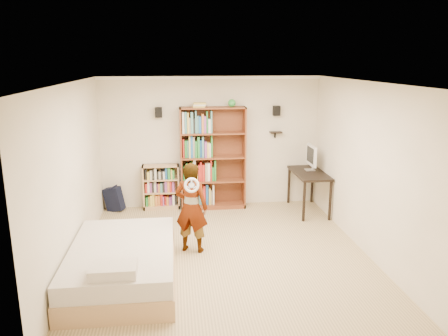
# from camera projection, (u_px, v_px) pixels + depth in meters

# --- Properties ---
(ground) EXTENTS (4.50, 5.00, 0.01)m
(ground) POSITION_uv_depth(u_px,v_px,m) (225.00, 254.00, 6.97)
(ground) COLOR tan
(ground) RESTS_ON ground
(room_shell) EXTENTS (4.52, 5.02, 2.71)m
(room_shell) POSITION_uv_depth(u_px,v_px,m) (225.00, 146.00, 6.54)
(room_shell) COLOR #F3E6CF
(room_shell) RESTS_ON ground
(crown_molding) EXTENTS (4.50, 5.00, 0.06)m
(crown_molding) POSITION_uv_depth(u_px,v_px,m) (225.00, 84.00, 6.32)
(crown_molding) COLOR white
(crown_molding) RESTS_ON room_shell
(speaker_left) EXTENTS (0.14, 0.12, 0.20)m
(speaker_left) POSITION_uv_depth(u_px,v_px,m) (159.00, 112.00, 8.68)
(speaker_left) COLOR black
(speaker_left) RESTS_ON room_shell
(speaker_right) EXTENTS (0.14, 0.12, 0.20)m
(speaker_right) POSITION_uv_depth(u_px,v_px,m) (277.00, 111.00, 8.95)
(speaker_right) COLOR black
(speaker_right) RESTS_ON room_shell
(wall_shelf) EXTENTS (0.25, 0.16, 0.02)m
(wall_shelf) POSITION_uv_depth(u_px,v_px,m) (276.00, 132.00, 9.07)
(wall_shelf) COLOR black
(wall_shelf) RESTS_ON room_shell
(tall_bookshelf) EXTENTS (1.33, 0.39, 2.10)m
(tall_bookshelf) POSITION_uv_depth(u_px,v_px,m) (213.00, 158.00, 8.94)
(tall_bookshelf) COLOR brown
(tall_bookshelf) RESTS_ON ground
(low_bookshelf) EXTENTS (0.74, 0.28, 0.93)m
(low_bookshelf) POSITION_uv_depth(u_px,v_px,m) (161.00, 187.00, 9.01)
(low_bookshelf) COLOR tan
(low_bookshelf) RESTS_ON ground
(computer_desk) EXTENTS (0.60, 1.21, 0.82)m
(computer_desk) POSITION_uv_depth(u_px,v_px,m) (308.00, 192.00, 8.86)
(computer_desk) COLOR black
(computer_desk) RESTS_ON ground
(imac) EXTENTS (0.17, 0.53, 0.52)m
(imac) POSITION_uv_depth(u_px,v_px,m) (310.00, 158.00, 8.85)
(imac) COLOR white
(imac) RESTS_ON computer_desk
(daybed) EXTENTS (1.43, 2.20, 0.65)m
(daybed) POSITION_uv_depth(u_px,v_px,m) (123.00, 259.00, 6.06)
(daybed) COLOR beige
(daybed) RESTS_ON ground
(person) EXTENTS (0.62, 0.51, 1.47)m
(person) POSITION_uv_depth(u_px,v_px,m) (191.00, 208.00, 6.93)
(person) COLOR black
(person) RESTS_ON ground
(wii_wheel) EXTENTS (0.23, 0.09, 0.23)m
(wii_wheel) POSITION_uv_depth(u_px,v_px,m) (192.00, 185.00, 6.56)
(wii_wheel) COLOR white
(wii_wheel) RESTS_ON person
(navy_bag) EXTENTS (0.44, 0.37, 0.51)m
(navy_bag) POSITION_uv_depth(u_px,v_px,m) (114.00, 199.00, 8.93)
(navy_bag) COLOR black
(navy_bag) RESTS_ON ground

